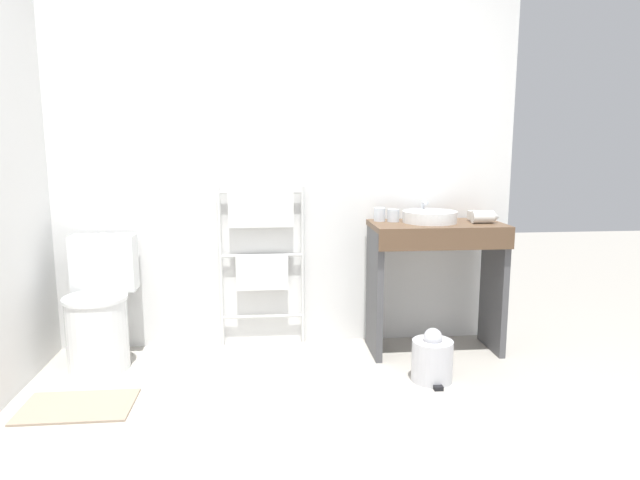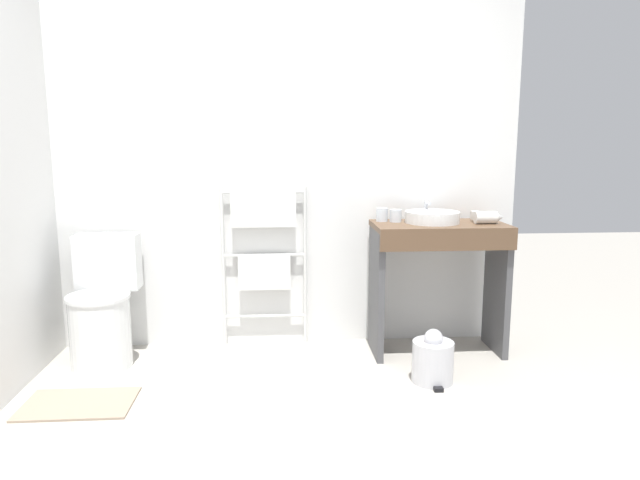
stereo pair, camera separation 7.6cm
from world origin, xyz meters
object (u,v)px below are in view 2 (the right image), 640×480
at_px(towel_radiator, 264,243).
at_px(sink_basin, 432,217).
at_px(toilet, 102,311).
at_px(cup_near_edge, 396,216).
at_px(cup_near_wall, 382,215).
at_px(hair_dryer, 486,217).
at_px(trash_bin, 433,360).

xyz_separation_m(towel_radiator, sink_basin, (1.07, -0.17, 0.19)).
relative_size(toilet, cup_near_edge, 9.89).
bearing_deg(towel_radiator, cup_near_wall, -6.46).
distance_m(cup_near_wall, hair_dryer, 0.65).
height_order(cup_near_edge, trash_bin, cup_near_edge).
relative_size(sink_basin, trash_bin, 1.11).
xyz_separation_m(sink_basin, hair_dryer, (0.33, -0.06, 0.00)).
distance_m(sink_basin, trash_bin, 0.91).
bearing_deg(sink_basin, trash_bin, -102.00).
distance_m(toilet, hair_dryer, 2.44).
relative_size(towel_radiator, trash_bin, 3.44).
height_order(towel_radiator, cup_near_edge, towel_radiator).
relative_size(sink_basin, hair_dryer, 1.90).
distance_m(toilet, cup_near_wall, 1.84).
relative_size(toilet, trash_bin, 2.54).
distance_m(hair_dryer, trash_bin, 0.98).
bearing_deg(hair_dryer, cup_near_wall, 167.36).
bearing_deg(cup_near_edge, towel_radiator, 171.95).
bearing_deg(cup_near_edge, cup_near_wall, 158.19).
xyz_separation_m(towel_radiator, hair_dryer, (1.39, -0.23, 0.19)).
bearing_deg(cup_near_wall, hair_dryer, -12.64).
height_order(cup_near_wall, cup_near_edge, cup_near_wall).
height_order(toilet, cup_near_wall, cup_near_wall).
distance_m(sink_basin, cup_near_wall, 0.32).
bearing_deg(sink_basin, hair_dryer, -9.51).
height_order(toilet, hair_dryer, hair_dryer).
xyz_separation_m(sink_basin, cup_near_edge, (-0.22, 0.05, 0.00)).
distance_m(cup_near_wall, cup_near_edge, 0.09).
xyz_separation_m(towel_radiator, cup_near_wall, (0.76, -0.09, 0.19)).
bearing_deg(toilet, hair_dryer, 0.39).
relative_size(sink_basin, cup_near_edge, 4.31).
xyz_separation_m(toilet, cup_near_edge, (1.83, 0.13, 0.55)).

